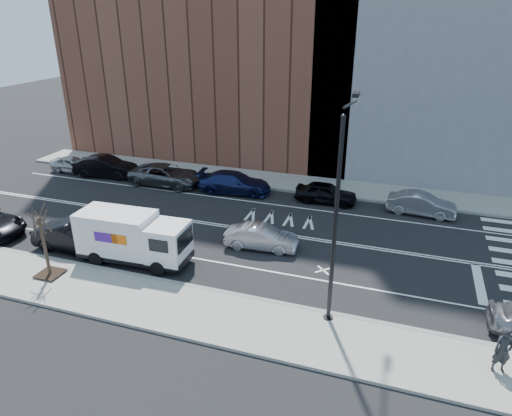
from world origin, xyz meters
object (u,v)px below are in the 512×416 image
Objects in this scene: far_parked_a at (73,165)px; driving_sedan at (261,237)px; fedex_van at (133,237)px; far_parked_b at (106,167)px; pedestrian at (503,350)px.

far_parked_a reaches higher than driving_sedan.
far_parked_b is (-9.77, 11.21, -0.61)m from fedex_van.
fedex_van is 1.21× the size of far_parked_b.
far_parked_b is 17.51m from driving_sedan.
fedex_van is at bearing 116.66° from driving_sedan.
driving_sedan is at bearing -122.00° from far_parked_b.
fedex_van reaches higher than driving_sedan.
far_parked_a is at bearing 136.92° from fedex_van.
fedex_van is at bearing -145.18° from far_parked_b.
far_parked_b is (3.20, -0.00, 0.16)m from far_parked_a.
fedex_van is at bearing 155.08° from pedestrian.
pedestrian is at bearing -110.94° from far_parked_a.
far_parked_b is at bearing -85.95° from far_parked_a.
far_parked_a is 3.20m from far_parked_b.
far_parked_a is 33.50m from pedestrian.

